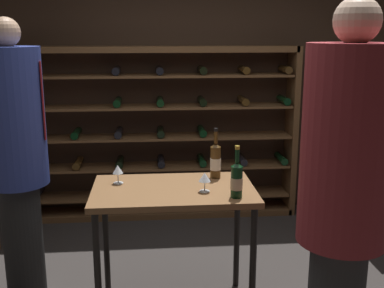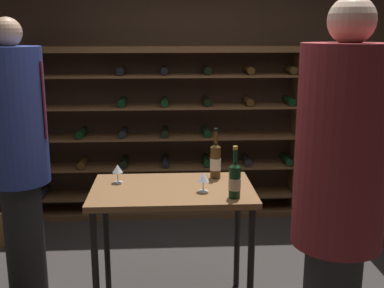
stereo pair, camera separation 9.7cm
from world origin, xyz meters
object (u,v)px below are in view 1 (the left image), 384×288
person_bystander_dark_jacket (344,192)px  tasting_table (174,203)px  wine_bottle_amber_reserve (216,160)px  wine_glass_stemmed_right (205,178)px  wine_glass_stemmed_left (118,170)px  wine_rack (160,134)px  person_host_in_suit (15,150)px  wine_bottle_green_slim (237,179)px

person_bystander_dark_jacket → tasting_table: bearing=-176.2°
wine_bottle_amber_reserve → wine_glass_stemmed_right: wine_bottle_amber_reserve is taller
wine_glass_stemmed_right → wine_glass_stemmed_left: same height
tasting_table → wine_bottle_amber_reserve: wine_bottle_amber_reserve is taller
wine_rack → wine_glass_stemmed_right: 1.92m
person_host_in_suit → wine_bottle_green_slim: (1.47, -0.49, -0.10)m
wine_bottle_green_slim → wine_glass_stemmed_right: size_ratio=2.56×
wine_bottle_green_slim → tasting_table: bearing=150.9°
wine_rack → person_bystander_dark_jacket: 2.82m
person_bystander_dark_jacket → wine_bottle_amber_reserve: 1.19m
wine_rack → wine_bottle_amber_reserve: bearing=-77.3°
wine_glass_stemmed_right → wine_bottle_amber_reserve: bearing=69.6°
person_host_in_suit → wine_glass_stemmed_left: bearing=70.5°
person_host_in_suit → wine_glass_stemmed_right: bearing=66.1°
wine_glass_stemmed_right → wine_glass_stemmed_left: (-0.57, 0.22, -0.00)m
wine_rack → person_bystander_dark_jacket: (0.85, -2.68, 0.27)m
wine_bottle_green_slim → wine_bottle_amber_reserve: bearing=100.3°
person_host_in_suit → tasting_table: bearing=67.8°
tasting_table → wine_bottle_green_slim: 0.49m
wine_glass_stemmed_left → wine_bottle_amber_reserve: bearing=6.4°
person_host_in_suit → wine_glass_stemmed_left: (0.71, -0.15, -0.12)m
wine_rack → wine_glass_stemmed_right: wine_rack is taller
tasting_table → person_host_in_suit: (-1.08, 0.27, 0.32)m
tasting_table → wine_glass_stemmed_left: size_ratio=8.32×
person_host_in_suit → wine_glass_stemmed_left: person_host_in_suit is taller
person_bystander_dark_jacket → wine_bottle_green_slim: (-0.41, 0.66, -0.13)m
wine_rack → tasting_table: size_ratio=2.62×
person_bystander_dark_jacket → wine_bottle_amber_reserve: bearing=165.7°
person_bystander_dark_jacket → wine_glass_stemmed_right: person_bystander_dark_jacket is taller
wine_bottle_green_slim → wine_glass_stemmed_right: (-0.19, 0.12, -0.02)m
tasting_table → person_bystander_dark_jacket: 1.23m
wine_bottle_amber_reserve → wine_glass_stemmed_left: (-0.68, -0.08, -0.04)m
person_host_in_suit → wine_glass_stemmed_right: (1.28, -0.37, -0.12)m
wine_glass_stemmed_right → wine_glass_stemmed_left: bearing=158.8°
wine_rack → wine_bottle_green_slim: (0.44, -2.02, 0.14)m
wine_glass_stemmed_left → person_bystander_dark_jacket: bearing=-40.6°
tasting_table → wine_bottle_amber_reserve: size_ratio=3.00×
wine_bottle_green_slim → person_host_in_suit: bearing=161.6°
wine_glass_stemmed_left → wine_glass_stemmed_right: bearing=-21.2°
wine_glass_stemmed_left → wine_rack: bearing=79.1°
tasting_table → wine_bottle_amber_reserve: 0.44m
tasting_table → wine_bottle_amber_reserve: (0.31, 0.21, 0.23)m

